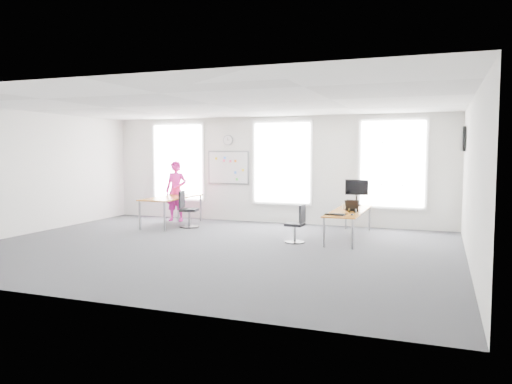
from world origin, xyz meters
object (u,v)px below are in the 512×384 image
at_px(desk_left, 172,199).
at_px(person, 176,191).
at_px(desk_right, 349,212).
at_px(chair_left, 187,211).
at_px(chair_right, 297,226).
at_px(headphones, 352,210).
at_px(monitor, 357,190).
at_px(keyboard, 335,215).

distance_m(desk_left, person, 0.83).
bearing_deg(desk_right, chair_left, 177.56).
distance_m(chair_right, headphones, 1.29).
bearing_deg(monitor, headphones, -81.28).
xyz_separation_m(desk_right, chair_right, (-0.98, -0.98, -0.25)).
xyz_separation_m(desk_left, keyboard, (4.79, -1.38, -0.05)).
bearing_deg(person, chair_right, -31.55).
bearing_deg(chair_right, headphones, 118.87).
relative_size(desk_right, chair_right, 3.21).
xyz_separation_m(keyboard, monitor, (0.12, 2.14, 0.38)).
xyz_separation_m(chair_right, monitor, (0.97, 2.12, 0.68)).
distance_m(headphones, monitor, 1.62).
bearing_deg(keyboard, headphones, 77.15).
xyz_separation_m(chair_left, monitor, (4.33, 0.95, 0.63)).
distance_m(desk_right, desk_left, 4.94).
bearing_deg(desk_left, monitor, 8.73).
bearing_deg(chair_right, chair_left, -106.30).
bearing_deg(chair_right, desk_left, -106.29).
distance_m(chair_right, keyboard, 0.90).
bearing_deg(chair_left, desk_right, -103.98).
bearing_deg(chair_right, monitor, 158.33).
bearing_deg(monitor, person, -176.75).
xyz_separation_m(desk_right, keyboard, (-0.13, -1.00, 0.05)).
bearing_deg(desk_left, person, 111.10).
bearing_deg(keyboard, chair_left, 177.03).
bearing_deg(person, chair_left, -52.60).
height_order(chair_right, keyboard, chair_right).
bearing_deg(desk_right, headphones, -72.36).
xyz_separation_m(chair_right, chair_left, (-3.36, 1.17, 0.05)).
distance_m(person, headphones, 5.58).
height_order(chair_right, monitor, monitor).
height_order(desk_left, monitor, monitor).
distance_m(keyboard, headphones, 0.62).
distance_m(chair_right, chair_left, 3.56).
relative_size(desk_left, chair_right, 2.53).
bearing_deg(monitor, chair_right, -111.22).
bearing_deg(desk_right, monitor, 90.54).
bearing_deg(headphones, monitor, 93.43).
xyz_separation_m(chair_left, person, (-0.87, 0.96, 0.45)).
bearing_deg(desk_right, chair_right, -134.86).
xyz_separation_m(desk_left, chair_right, (3.94, -1.37, -0.34)).
bearing_deg(chair_right, person, -113.81).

